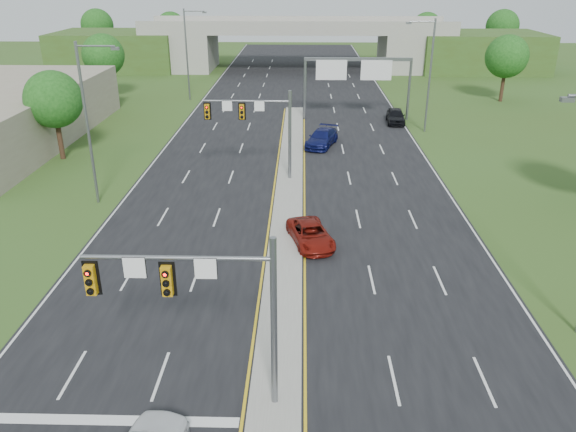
# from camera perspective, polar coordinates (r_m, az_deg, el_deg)

# --- Properties ---
(ground) EXTENTS (240.00, 240.00, 0.00)m
(ground) POSITION_cam_1_polar(r_m,az_deg,el_deg) (22.36, -1.34, -18.58)
(ground) COLOR #374F1C
(ground) RESTS_ON ground
(road) EXTENTS (24.00, 160.00, 0.02)m
(road) POSITION_cam_1_polar(r_m,az_deg,el_deg) (53.71, 0.42, 7.32)
(road) COLOR black
(road) RESTS_ON ground
(median) EXTENTS (2.00, 54.00, 0.16)m
(median) POSITION_cam_1_polar(r_m,az_deg,el_deg) (42.29, 0.12, 2.90)
(median) COLOR gray
(median) RESTS_ON road
(lane_markings) EXTENTS (23.72, 160.00, 0.01)m
(lane_markings) POSITION_cam_1_polar(r_m,az_deg,el_deg) (47.91, -0.44, 5.31)
(lane_markings) COLOR gold
(lane_markings) RESTS_ON road
(signal_mast_near) EXTENTS (6.62, 0.60, 7.00)m
(signal_mast_near) POSITION_cam_1_polar(r_m,az_deg,el_deg) (19.69, -8.15, -8.17)
(signal_mast_near) COLOR slate
(signal_mast_near) RESTS_ON ground
(signal_mast_far) EXTENTS (6.62, 0.60, 7.00)m
(signal_mast_far) POSITION_cam_1_polar(r_m,az_deg,el_deg) (42.87, -2.88, 9.63)
(signal_mast_far) COLOR slate
(signal_mast_far) RESTS_ON ground
(sign_gantry) EXTENTS (11.58, 0.44, 6.67)m
(sign_gantry) POSITION_cam_1_polar(r_m,az_deg,el_deg) (62.53, 6.95, 14.38)
(sign_gantry) COLOR slate
(sign_gantry) RESTS_ON ground
(overpass) EXTENTS (80.00, 14.00, 8.10)m
(overpass) POSITION_cam_1_polar(r_m,az_deg,el_deg) (97.25, 0.95, 16.75)
(overpass) COLOR gray
(overpass) RESTS_ON ground
(lightpole_l_mid) EXTENTS (2.85, 0.25, 11.00)m
(lightpole_l_mid) POSITION_cam_1_polar(r_m,az_deg,el_deg) (40.23, -19.55, 9.42)
(lightpole_l_mid) COLOR slate
(lightpole_l_mid) RESTS_ON ground
(lightpole_l_far) EXTENTS (2.85, 0.25, 11.00)m
(lightpole_l_far) POSITION_cam_1_polar(r_m,az_deg,el_deg) (73.51, -10.11, 16.22)
(lightpole_l_far) COLOR slate
(lightpole_l_far) RESTS_ON ground
(lightpole_r_far) EXTENTS (2.85, 0.25, 11.00)m
(lightpole_r_far) POSITION_cam_1_polar(r_m,az_deg,el_deg) (58.59, 14.07, 14.11)
(lightpole_r_far) COLOR slate
(lightpole_r_far) RESTS_ON ground
(tree_l_near) EXTENTS (4.80, 4.80, 7.60)m
(tree_l_near) POSITION_cam_1_polar(r_m,az_deg,el_deg) (51.99, -22.73, 10.85)
(tree_l_near) COLOR #382316
(tree_l_near) RESTS_ON ground
(tree_l_mid) EXTENTS (5.20, 5.20, 8.12)m
(tree_l_mid) POSITION_cam_1_polar(r_m,az_deg,el_deg) (76.38, -18.26, 15.26)
(tree_l_mid) COLOR #382316
(tree_l_mid) RESTS_ON ground
(tree_r_mid) EXTENTS (5.20, 5.20, 8.12)m
(tree_r_mid) POSITION_cam_1_polar(r_m,az_deg,el_deg) (76.43, 21.35, 14.85)
(tree_r_mid) COLOR #382316
(tree_r_mid) RESTS_ON ground
(tree_back_a) EXTENTS (6.00, 6.00, 8.85)m
(tree_back_a) POSITION_cam_1_polar(r_m,az_deg,el_deg) (117.58, -18.82, 17.88)
(tree_back_a) COLOR #382316
(tree_back_a) RESTS_ON ground
(tree_back_b) EXTENTS (5.60, 5.60, 8.32)m
(tree_back_b) POSITION_cam_1_polar(r_m,az_deg,el_deg) (113.74, -11.81, 18.27)
(tree_back_b) COLOR #382316
(tree_back_b) RESTS_ON ground
(tree_back_c) EXTENTS (5.60, 5.60, 8.32)m
(tree_back_c) POSITION_cam_1_polar(r_m,az_deg,el_deg) (113.35, 13.90, 18.07)
(tree_back_c) COLOR #382316
(tree_back_c) RESTS_ON ground
(tree_back_d) EXTENTS (6.00, 6.00, 8.85)m
(tree_back_d) POSITION_cam_1_polar(r_m,az_deg,el_deg) (116.98, 20.95, 17.58)
(tree_back_d) COLOR #382316
(tree_back_d) RESTS_ON ground
(car_far_a) EXTENTS (3.23, 4.99, 1.28)m
(car_far_a) POSITION_cam_1_polar(r_m,az_deg,el_deg) (33.45, 2.31, -1.87)
(car_far_a) COLOR maroon
(car_far_a) RESTS_ON road
(car_far_b) EXTENTS (3.65, 5.68, 1.53)m
(car_far_b) POSITION_cam_1_polar(r_m,az_deg,el_deg) (52.99, 3.45, 7.92)
(car_far_b) COLOR #0B1045
(car_far_b) RESTS_ON road
(car_far_c) EXTENTS (2.17, 4.72, 1.57)m
(car_far_c) POSITION_cam_1_polar(r_m,az_deg,el_deg) (62.43, 10.88, 9.96)
(car_far_c) COLOR black
(car_far_c) RESTS_ON road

